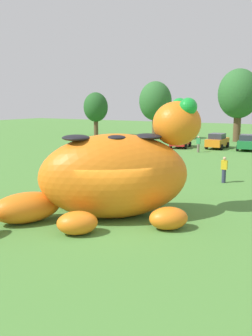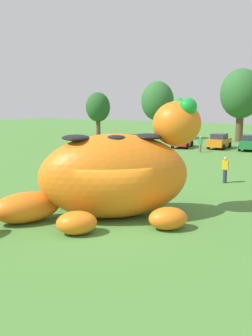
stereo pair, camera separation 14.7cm
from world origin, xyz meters
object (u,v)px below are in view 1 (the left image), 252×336
object	(u,v)px
spectator_near_inflatable	(123,163)
spectator_by_cars	(198,144)
car_green	(247,142)
spectator_mid_field	(72,154)
car_red	(181,140)
spectator_wandering	(224,170)
giant_inflatable_creature	(115,175)
car_orange	(217,141)

from	to	relation	value
spectator_near_inflatable	spectator_by_cars	xyz separation A→B (m)	(0.54, 14.48, 0.00)
car_green	spectator_mid_field	distance (m)	20.19
car_red	car_green	distance (m)	7.41
car_green	spectator_wandering	world-z (taller)	car_green
giant_inflatable_creature	car_orange	world-z (taller)	giant_inflatable_creature
giant_inflatable_creature	car_red	world-z (taller)	giant_inflatable_creature
car_red	spectator_near_inflatable	world-z (taller)	car_red
giant_inflatable_creature	car_green	size ratio (longest dim) A/B	2.26
spectator_mid_field	spectator_wandering	size ratio (longest dim) A/B	1.00
spectator_by_cars	car_red	bearing A→B (deg)	136.58
giant_inflatable_creature	car_red	size ratio (longest dim) A/B	2.24
spectator_wandering	car_red	bearing A→B (deg)	120.65
spectator_wandering	giant_inflatable_creature	bearing A→B (deg)	-102.56
car_green	spectator_wandering	distance (m)	18.16
car_green	spectator_by_cars	bearing A→B (deg)	-132.32
car_green	car_red	bearing A→B (deg)	-169.86
car_orange	spectator_by_cars	bearing A→B (deg)	-99.31
car_red	spectator_wandering	xyz separation A→B (m)	(9.88, -16.67, -0.01)
spectator_by_cars	spectator_wandering	bearing A→B (deg)	-64.06
car_red	car_orange	size ratio (longest dim) A/B	1.05
car_green	spectator_near_inflatable	size ratio (longest dim) A/B	2.50
car_red	spectator_near_inflatable	distance (m)	17.80
car_red	spectator_near_inflatable	size ratio (longest dim) A/B	2.53
spectator_near_inflatable	spectator_wandering	size ratio (longest dim) A/B	1.00
spectator_mid_field	spectator_by_cars	bearing A→B (deg)	62.31
spectator_mid_field	car_red	bearing A→B (deg)	77.89
car_red	car_orange	distance (m)	4.16
spectator_near_inflatable	spectator_by_cars	distance (m)	14.49
car_orange	spectator_by_cars	world-z (taller)	car_orange
giant_inflatable_creature	car_green	distance (m)	27.88
spectator_wandering	car_orange	bearing A→B (deg)	108.26
car_red	spectator_wandering	bearing A→B (deg)	-59.35
spectator_by_cars	car_orange	bearing A→B (deg)	80.69
car_red	spectator_wandering	world-z (taller)	car_red
car_red	spectator_by_cars	xyz separation A→B (m)	(3.28, -3.10, -0.01)
car_orange	spectator_near_inflatable	bearing A→B (deg)	-93.78
car_green	spectator_mid_field	world-z (taller)	car_green
car_red	car_orange	bearing A→B (deg)	16.76
spectator_wandering	spectator_near_inflatable	bearing A→B (deg)	-172.71
giant_inflatable_creature	spectator_wandering	bearing A→B (deg)	77.44
giant_inflatable_creature	spectator_near_inflatable	world-z (taller)	giant_inflatable_creature
spectator_mid_field	car_green	bearing A→B (deg)	58.03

